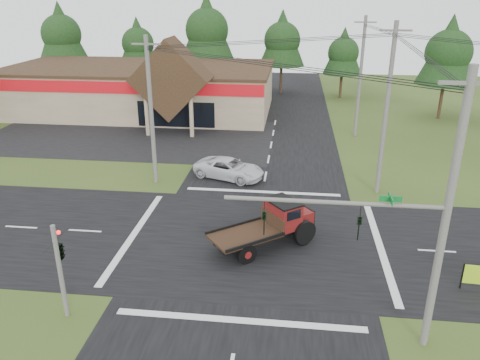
# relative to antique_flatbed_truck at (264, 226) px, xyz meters

# --- Properties ---
(ground) EXTENTS (120.00, 120.00, 0.00)m
(ground) POSITION_rel_antique_flatbed_truck_xyz_m (-0.62, 0.54, -1.26)
(ground) COLOR #334819
(ground) RESTS_ON ground
(road_ns) EXTENTS (12.00, 120.00, 0.02)m
(road_ns) POSITION_rel_antique_flatbed_truck_xyz_m (-0.62, 0.54, -1.25)
(road_ns) COLOR black
(road_ns) RESTS_ON ground
(road_ew) EXTENTS (120.00, 12.00, 0.02)m
(road_ew) POSITION_rel_antique_flatbed_truck_xyz_m (-0.62, 0.54, -1.25)
(road_ew) COLOR black
(road_ew) RESTS_ON ground
(parking_apron) EXTENTS (28.00, 14.00, 0.02)m
(parking_apron) POSITION_rel_antique_flatbed_truck_xyz_m (-14.62, 19.54, -1.25)
(parking_apron) COLOR black
(parking_apron) RESTS_ON ground
(cvs_building) EXTENTS (30.40, 18.20, 9.19)m
(cvs_building) POSITION_rel_antique_flatbed_truck_xyz_m (-16.32, 30.11, 1.52)
(cvs_building) COLOR gray
(cvs_building) RESTS_ON ground
(traffic_signal_mast) EXTENTS (8.12, 0.24, 7.00)m
(traffic_signal_mast) POSITION_rel_antique_flatbed_truck_xyz_m (5.20, -6.96, 3.16)
(traffic_signal_mast) COLOR #595651
(traffic_signal_mast) RESTS_ON ground
(traffic_signal_corner) EXTENTS (0.53, 2.48, 4.40)m
(traffic_signal_corner) POSITION_rel_antique_flatbed_truck_xyz_m (-8.12, -6.78, 2.26)
(traffic_signal_corner) COLOR #595651
(traffic_signal_corner) RESTS_ON ground
(utility_pole_nr) EXTENTS (2.00, 0.30, 11.00)m
(utility_pole_nr) POSITION_rel_antique_flatbed_truck_xyz_m (6.88, -6.96, 4.38)
(utility_pole_nr) COLOR #595651
(utility_pole_nr) RESTS_ON ground
(utility_pole_nw) EXTENTS (2.00, 0.30, 10.50)m
(utility_pole_nw) POSITION_rel_antique_flatbed_truck_xyz_m (-8.62, 8.54, 4.13)
(utility_pole_nw) COLOR #595651
(utility_pole_nw) RESTS_ON ground
(utility_pole_ne) EXTENTS (2.00, 0.30, 11.50)m
(utility_pole_ne) POSITION_rel_antique_flatbed_truck_xyz_m (7.38, 8.54, 4.63)
(utility_pole_ne) COLOR #595651
(utility_pole_ne) RESTS_ON ground
(utility_pole_n) EXTENTS (2.00, 0.30, 11.20)m
(utility_pole_n) POSITION_rel_antique_flatbed_truck_xyz_m (7.38, 22.54, 4.48)
(utility_pole_n) COLOR #595651
(utility_pole_n) RESTS_ON ground
(tree_row_a) EXTENTS (6.72, 6.72, 12.12)m
(tree_row_a) POSITION_rel_antique_flatbed_truck_xyz_m (-30.62, 40.54, 6.79)
(tree_row_a) COLOR #332316
(tree_row_a) RESTS_ON ground
(tree_row_b) EXTENTS (5.60, 5.60, 10.10)m
(tree_row_b) POSITION_rel_antique_flatbed_truck_xyz_m (-20.62, 42.54, 5.44)
(tree_row_b) COLOR #332316
(tree_row_b) RESTS_ON ground
(tree_row_c) EXTENTS (7.28, 7.28, 13.13)m
(tree_row_c) POSITION_rel_antique_flatbed_truck_xyz_m (-10.62, 41.54, 7.46)
(tree_row_c) COLOR #332316
(tree_row_c) RESTS_ON ground
(tree_row_d) EXTENTS (6.16, 6.16, 11.11)m
(tree_row_d) POSITION_rel_antique_flatbed_truck_xyz_m (-0.62, 42.54, 6.12)
(tree_row_d) COLOR #332316
(tree_row_d) RESTS_ON ground
(tree_row_e) EXTENTS (5.04, 5.04, 9.09)m
(tree_row_e) POSITION_rel_antique_flatbed_truck_xyz_m (7.38, 40.54, 4.77)
(tree_row_e) COLOR #332316
(tree_row_e) RESTS_ON ground
(tree_side_ne) EXTENTS (6.16, 6.16, 11.11)m
(tree_side_ne) POSITION_rel_antique_flatbed_truck_xyz_m (17.38, 30.54, 6.12)
(tree_side_ne) COLOR #332316
(tree_side_ne) RESTS_ON ground
(antique_flatbed_truck) EXTENTS (6.17, 5.52, 2.52)m
(antique_flatbed_truck) POSITION_rel_antique_flatbed_truck_xyz_m (0.00, 0.00, 0.00)
(antique_flatbed_truck) COLOR #55140C
(antique_flatbed_truck) RESTS_ON ground
(white_pickup) EXTENTS (5.84, 4.12, 1.48)m
(white_pickup) POSITION_rel_antique_flatbed_truck_xyz_m (-3.34, 10.04, -0.52)
(white_pickup) COLOR silver
(white_pickup) RESTS_ON ground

